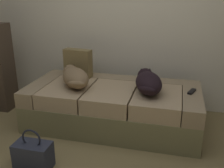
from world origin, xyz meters
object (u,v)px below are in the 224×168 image
object	(u,v)px
couch	(113,106)
tv_remote	(192,91)
dog_dark	(148,82)
throw_pillow	(78,63)
dog_tan	(75,77)
handbag	(33,155)

from	to	relation	value
couch	tv_remote	size ratio (longest dim) A/B	12.64
dog_dark	throw_pillow	distance (m)	0.94
dog_tan	handbag	world-z (taller)	dog_tan
dog_tan	throw_pillow	bearing A→B (deg)	104.39
dog_tan	tv_remote	xyz separation A→B (m)	(1.26, 0.11, -0.10)
tv_remote	handbag	distance (m)	1.68
couch	handbag	distance (m)	1.06
couch	dog_dark	distance (m)	0.52
dog_dark	handbag	world-z (taller)	dog_dark
couch	dog_tan	xyz separation A→B (m)	(-0.42, -0.07, 0.34)
couch	dog_dark	bearing A→B (deg)	-6.78
throw_pillow	handbag	distance (m)	1.30
tv_remote	handbag	bearing A→B (deg)	-123.56
dog_tan	throw_pillow	xyz separation A→B (m)	(-0.08, 0.33, 0.06)
dog_dark	couch	bearing A→B (deg)	173.22
throw_pillow	dog_tan	bearing A→B (deg)	-75.61
couch	handbag	world-z (taller)	couch
dog_dark	tv_remote	bearing A→B (deg)	10.21
dog_dark	throw_pillow	bearing A→B (deg)	161.51
tv_remote	dog_tan	bearing A→B (deg)	-154.96
handbag	dog_dark	bearing A→B (deg)	45.80
handbag	throw_pillow	bearing A→B (deg)	91.12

